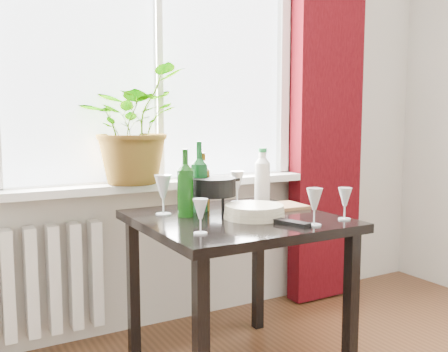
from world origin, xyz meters
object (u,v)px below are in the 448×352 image
table (236,236)px  wineglass_front_right (314,207)px  wine_bottle_left (185,182)px  wine_bottle_right (199,176)px  radiator (20,284)px  tv_remote (291,223)px  plate_stack (254,211)px  fondue_pot (213,195)px  wineglass_back_left (163,194)px  potted_plant (132,125)px  wineglass_back_center (237,186)px  cleaning_bottle (262,174)px  wineglass_far_right (345,203)px  cutting_board (275,207)px  wineglass_front_left (200,216)px  bottle_amber (203,181)px

table → wineglass_front_right: wineglass_front_right is taller
wine_bottle_left → wine_bottle_right: (0.11, 0.08, 0.01)m
wine_bottle_left → wineglass_front_right: 0.59m
radiator → tv_remote: size_ratio=4.72×
plate_stack → table: bearing=125.8°
radiator → fondue_pot: fondue_pot is taller
wineglass_back_left → fondue_pot: (0.23, -0.06, -0.01)m
table → potted_plant: size_ratio=1.39×
table → wineglass_back_center: size_ratio=4.94×
cleaning_bottle → tv_remote: cleaning_bottle is taller
radiator → wineglass_front_right: size_ratio=5.00×
wineglass_back_center → wineglass_front_right: bearing=-91.9°
wineglass_far_right → wineglass_back_left: wineglass_back_left is taller
cutting_board → wineglass_front_right: bearing=-102.6°
wine_bottle_right → wineglass_back_left: (-0.18, 0.01, -0.07)m
cutting_board → wineglass_far_right: bearing=-74.1°
fondue_pot → wineglass_front_right: bearing=-60.7°
wine_bottle_right → wineglass_front_right: wine_bottle_right is taller
wineglass_front_left → wineglass_front_right: bearing=-11.8°
cleaning_bottle → wine_bottle_right: bearing=-166.0°
bottle_amber → wineglass_front_left: bottle_amber is taller
wineglass_front_right → wineglass_front_left: bearing=168.2°
bottle_amber → wineglass_front_left: size_ratio=2.06×
wineglass_back_center → plate_stack: 0.42m
table → cutting_board: 0.30m
table → cutting_board: bearing=16.1°
bottle_amber → wineglass_back_left: bearing=-177.6°
fondue_pot → wine_bottle_left: bearing=-167.3°
bottle_amber → wineglass_far_right: bottle_amber is taller
potted_plant → wineglass_front_left: (-0.01, -0.80, -0.34)m
potted_plant → wine_bottle_left: bearing=-79.4°
radiator → cleaning_bottle: size_ratio=2.78×
wineglass_front_right → wineglass_far_right: bearing=9.1°
plate_stack → tv_remote: (0.05, -0.20, -0.02)m
radiator → wineglass_front_left: wineglass_front_left is taller
bottle_amber → tv_remote: (0.17, -0.48, -0.13)m
radiator → wineglass_back_left: 0.85m
tv_remote → cutting_board: bearing=48.4°
wineglass_far_right → fondue_pot: fondue_pot is taller
wine_bottle_right → wineglass_far_right: (0.46, -0.49, -0.10)m
bottle_amber → wineglass_far_right: 0.67m
radiator → wineglass_back_left: (0.58, -0.43, 0.45)m
bottle_amber → cleaning_bottle: bearing=12.7°
bottle_amber → wine_bottle_right: bearing=-148.7°
radiator → wine_bottle_right: 1.03m
potted_plant → bottle_amber: size_ratio=2.12×
table → plate_stack: bearing=-54.2°
wine_bottle_left → wineglass_front_right: (0.38, -0.45, -0.07)m
fondue_pot → cutting_board: bearing=-7.0°
bottle_amber → wineglass_back_center: bearing=22.9°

